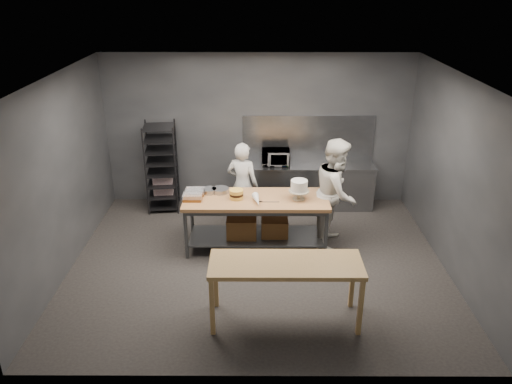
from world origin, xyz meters
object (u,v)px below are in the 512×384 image
work_table (256,217)px  near_counter (286,268)px  speed_rack (162,168)px  chef_behind (243,185)px  layer_cake (236,194)px  microwave (276,157)px  frosted_cake_stand (299,187)px  chef_right (336,193)px

work_table → near_counter: size_ratio=1.20×
speed_rack → chef_behind: speed_rack is taller
work_table → layer_cake: layer_cake is taller
chef_behind → microwave: (0.63, 0.83, 0.24)m
speed_rack → microwave: size_ratio=3.23×
layer_cake → frosted_cake_stand: bearing=-1.0°
microwave → layer_cake: size_ratio=2.37×
near_counter → chef_behind: (-0.65, 2.80, -0.01)m
work_table → layer_cake: size_ratio=10.51×
work_table → chef_behind: 0.88m
microwave → chef_behind: bearing=-127.2°
near_counter → layer_cake: 2.09m
chef_right → microwave: bearing=49.9°
speed_rack → microwave: (2.23, 0.08, 0.19)m
frosted_cake_stand → layer_cake: (-1.03, 0.02, -0.14)m
work_table → chef_right: chef_right is taller
microwave → frosted_cake_stand: size_ratio=1.59×
speed_rack → layer_cake: size_ratio=7.66×
chef_right → microwave: chef_right is taller
chef_right → frosted_cake_stand: bearing=124.1°
work_table → speed_rack: size_ratio=1.37×
near_counter → frosted_cake_stand: bearing=80.9°
microwave → frosted_cake_stand: bearing=-79.0°
near_counter → chef_right: chef_right is taller
work_table → near_counter: bearing=-78.7°
near_counter → chef_behind: chef_behind is taller
chef_behind → chef_right: size_ratio=0.86×
chef_behind → frosted_cake_stand: (0.95, -0.86, 0.33)m
speed_rack → work_table: bearing=-40.2°
chef_behind → speed_rack: bearing=-6.1°
chef_right → speed_rack: bearing=82.8°
work_table → microwave: bearing=76.9°
near_counter → microwave: size_ratio=3.69×
work_table → chef_behind: size_ratio=1.49×
frosted_cake_stand → near_counter: bearing=-99.1°
chef_behind → chef_right: 1.74m
chef_behind → layer_cake: bearing=103.8°
frosted_cake_stand → work_table: bearing=176.1°
microwave → work_table: bearing=-103.1°
chef_right → layer_cake: chef_right is taller
near_counter → microwave: bearing=90.3°
work_table → frosted_cake_stand: bearing=-3.9°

